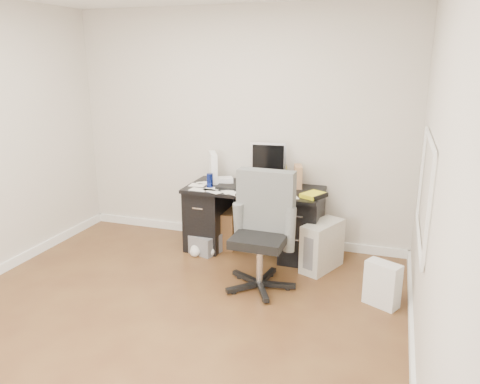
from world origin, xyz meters
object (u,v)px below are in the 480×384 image
(lcd_monitor, at_px, (268,164))
(wicker_basket, at_px, (221,227))
(keyboard, at_px, (239,188))
(desk, at_px, (254,218))
(pc_tower, at_px, (322,246))
(office_chair, at_px, (260,233))

(lcd_monitor, xyz_separation_m, wicker_basket, (-0.55, -0.06, -0.78))
(keyboard, bearing_deg, lcd_monitor, 35.06)
(desk, height_order, pc_tower, desk)
(lcd_monitor, relative_size, office_chair, 0.45)
(desk, bearing_deg, wicker_basket, 169.33)
(desk, relative_size, office_chair, 1.34)
(office_chair, height_order, pc_tower, office_chair)
(keyboard, bearing_deg, wicker_basket, 142.57)
(keyboard, distance_m, office_chair, 0.90)
(lcd_monitor, height_order, pc_tower, lcd_monitor)
(desk, height_order, wicker_basket, desk)
(lcd_monitor, xyz_separation_m, pc_tower, (0.69, -0.36, -0.74))
(lcd_monitor, distance_m, keyboard, 0.43)
(office_chair, distance_m, wicker_basket, 1.23)
(keyboard, distance_m, pc_tower, 1.10)
(pc_tower, bearing_deg, keyboard, -164.41)
(desk, distance_m, lcd_monitor, 0.63)
(desk, bearing_deg, office_chair, -69.53)
(lcd_monitor, bearing_deg, pc_tower, -32.93)
(desk, xyz_separation_m, pc_tower, (0.81, -0.23, -0.14))
(desk, relative_size, keyboard, 3.07)
(keyboard, xyz_separation_m, wicker_basket, (-0.28, 0.17, -0.55))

